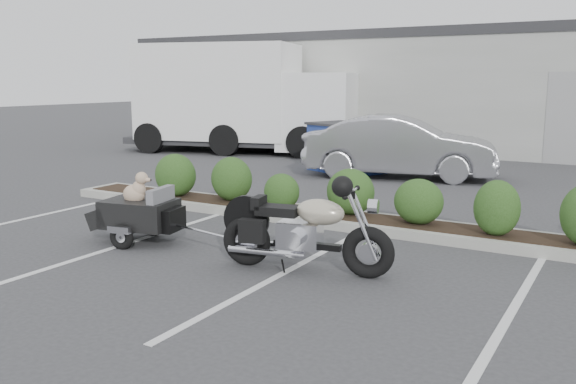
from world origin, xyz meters
The scene contains 8 objects.
ground centered at (0.00, 0.00, 0.00)m, with size 90.00×90.00×0.00m, color #38383A.
planter_kerb centered at (1.00, 2.20, 0.07)m, with size 12.00×1.00×0.15m, color #9E9E93.
building centered at (0.00, 17.00, 2.00)m, with size 26.00×10.00×4.00m, color #9EA099.
motorcycle centered at (1.39, -0.37, 0.52)m, with size 2.24×0.92×1.29m.
pet_trailer centered at (-1.40, -0.35, 0.45)m, with size 1.81×1.03×1.07m.
sedan centered at (-0.18, 7.38, 0.76)m, with size 1.61×4.61×1.52m, color #A8A7AF.
dumpster centered at (-1.72, 7.65, 0.64)m, with size 2.29×1.96×1.27m.
delivery_truck centered at (-6.60, 10.03, 1.69)m, with size 8.06×4.32×3.52m.
Camera 1 is at (4.89, -6.83, 2.37)m, focal length 38.00 mm.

